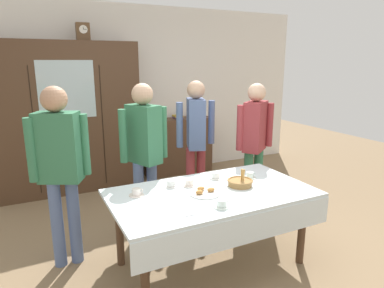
{
  "coord_description": "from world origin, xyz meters",
  "views": [
    {
      "loc": [
        -1.43,
        -2.68,
        1.87
      ],
      "look_at": [
        0.0,
        0.2,
        1.07
      ],
      "focal_mm": 31.81,
      "sensor_mm": 36.0,
      "label": 1
    }
  ],
  "objects": [
    {
      "name": "ground_plane",
      "position": [
        0.0,
        0.0,
        0.0
      ],
      "size": [
        12.0,
        12.0,
        0.0
      ],
      "primitive_type": "plane",
      "color": "#846B4C",
      "rests_on": "ground"
    },
    {
      "name": "person_beside_shelf",
      "position": [
        0.44,
        0.98,
        0.99
      ],
      "size": [
        0.52,
        0.41,
        1.63
      ],
      "color": "#933338",
      "rests_on": "ground"
    },
    {
      "name": "book_stack",
      "position": [
        0.83,
        2.41,
        0.96
      ],
      "size": [
        0.15,
        0.18,
        0.06
      ],
      "color": "#664C7A",
      "rests_on": "bookshelf_low"
    },
    {
      "name": "tea_cup_near_right",
      "position": [
        -0.12,
        0.02,
        0.75
      ],
      "size": [
        0.13,
        0.13,
        0.06
      ],
      "color": "white",
      "rests_on": "dining_table"
    },
    {
      "name": "tea_cup_near_left",
      "position": [
        -0.63,
        0.01,
        0.75
      ],
      "size": [
        0.13,
        0.13,
        0.06
      ],
      "color": "white",
      "rests_on": "dining_table"
    },
    {
      "name": "spoon_center",
      "position": [
        -0.38,
        -0.56,
        0.73
      ],
      "size": [
        0.12,
        0.02,
        0.01
      ],
      "color": "silver",
      "rests_on": "dining_table"
    },
    {
      "name": "wall_cabinet",
      "position": [
        -0.9,
        2.35,
        1.06
      ],
      "size": [
        2.01,
        0.46,
        2.13
      ],
      "color": "#4C3321",
      "rests_on": "ground"
    },
    {
      "name": "pastry_plate",
      "position": [
        -0.08,
        -0.22,
        0.74
      ],
      "size": [
        0.28,
        0.28,
        0.05
      ],
      "color": "white",
      "rests_on": "dining_table"
    },
    {
      "name": "bookshelf_low",
      "position": [
        0.83,
        2.41,
        0.46
      ],
      "size": [
        1.14,
        0.35,
        0.93
      ],
      "color": "#4C3321",
      "rests_on": "ground"
    },
    {
      "name": "tea_cup_center",
      "position": [
        -0.1,
        -0.53,
        0.75
      ],
      "size": [
        0.13,
        0.13,
        0.06
      ],
      "color": "silver",
      "rests_on": "dining_table"
    },
    {
      "name": "mantel_clock",
      "position": [
        -0.6,
        2.35,
        2.25
      ],
      "size": [
        0.18,
        0.11,
        0.24
      ],
      "color": "brown",
      "rests_on": "wall_cabinet"
    },
    {
      "name": "spoon_far_right",
      "position": [
        0.71,
        -0.52,
        0.73
      ],
      "size": [
        0.12,
        0.02,
        0.01
      ],
      "color": "silver",
      "rests_on": "dining_table"
    },
    {
      "name": "person_near_right_end",
      "position": [
        -0.34,
        0.64,
        1.0
      ],
      "size": [
        0.52,
        0.41,
        1.65
      ],
      "color": "slate",
      "rests_on": "ground"
    },
    {
      "name": "back_wall",
      "position": [
        0.0,
        2.65,
        1.35
      ],
      "size": [
        6.4,
        0.1,
        2.7
      ],
      "primitive_type": "cube",
      "color": "silver",
      "rests_on": "ground"
    },
    {
      "name": "tea_cup_mid_left",
      "position": [
        0.2,
        0.08,
        0.75
      ],
      "size": [
        0.13,
        0.13,
        0.06
      ],
      "color": "white",
      "rests_on": "dining_table"
    },
    {
      "name": "person_behind_table_left",
      "position": [
        1.04,
        0.58,
        0.98
      ],
      "size": [
        0.52,
        0.38,
        1.61
      ],
      "color": "#33704C",
      "rests_on": "ground"
    },
    {
      "name": "person_behind_table_right",
      "position": [
        -1.2,
        0.4,
        1.01
      ],
      "size": [
        0.52,
        0.34,
        1.66
      ],
      "color": "slate",
      "rests_on": "ground"
    },
    {
      "name": "tea_cup_mid_right",
      "position": [
        -0.28,
        0.07,
        0.75
      ],
      "size": [
        0.13,
        0.13,
        0.06
      ],
      "color": "white",
      "rests_on": "dining_table"
    },
    {
      "name": "bread_basket",
      "position": [
        0.31,
        -0.19,
        0.76
      ],
      "size": [
        0.24,
        0.24,
        0.16
      ],
      "color": "#9E7542",
      "rests_on": "dining_table"
    },
    {
      "name": "dining_table",
      "position": [
        0.0,
        -0.24,
        0.63
      ],
      "size": [
        1.81,
        1.01,
        0.72
      ],
      "color": "#4C3321",
      "rests_on": "ground"
    },
    {
      "name": "tea_cup_far_right",
      "position": [
        0.52,
        -0.06,
        0.75
      ],
      "size": [
        0.13,
        0.13,
        0.06
      ],
      "color": "silver",
      "rests_on": "dining_table"
    }
  ]
}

